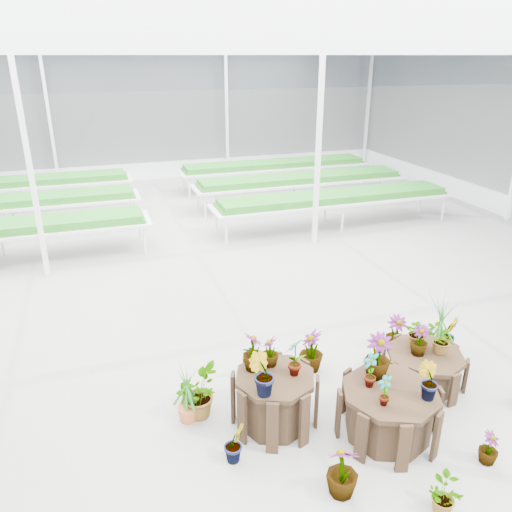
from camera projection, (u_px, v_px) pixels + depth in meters
name	position (u px, v px, depth m)	size (l,w,h in m)	color
ground_plane	(244.00, 350.00, 7.63)	(24.00, 24.00, 0.00)	gray
greenhouse_shell	(243.00, 209.00, 6.79)	(18.00, 24.00, 4.50)	white
steel_frame	(243.00, 209.00, 6.79)	(18.00, 24.00, 4.50)	silver
nursery_benches	(167.00, 202.00, 13.81)	(16.00, 7.00, 0.84)	silver
plinth_tall	(275.00, 400.00, 6.01)	(1.01, 1.01, 0.69)	#302113
plinth_mid	(388.00, 412.00, 5.84)	(1.18, 1.18, 0.62)	#302113
plinth_low	(423.00, 369.00, 6.78)	(1.07, 1.07, 0.48)	#302113
nursery_plants	(338.00, 368.00, 6.35)	(4.50, 3.01, 1.24)	#21681D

